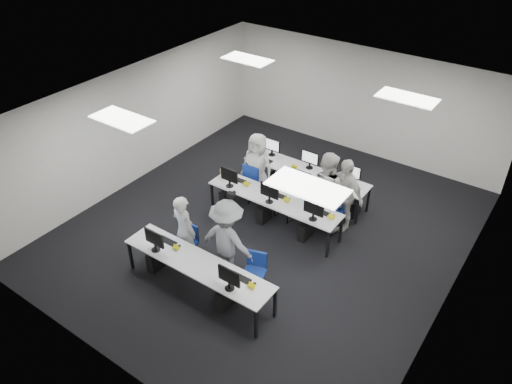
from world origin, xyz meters
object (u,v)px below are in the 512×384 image
Objects in this scene: chair_0 at (187,249)px; chair_5 at (255,185)px; desk_mid at (274,200)px; chair_6 at (292,194)px; desk_front at (198,265)px; chair_2 at (248,186)px; student_3 at (344,194)px; chair_4 at (326,221)px; student_0 at (184,230)px; student_1 at (326,190)px; student_2 at (257,166)px; chair_3 at (288,205)px; photographer at (227,240)px; chair_7 at (334,216)px; chair_1 at (254,280)px.

chair_0 is 2.75m from chair_5.
desk_mid is 1.30m from chair_5.
desk_front is at bearing -98.42° from chair_6.
chair_2 is 2.51m from student_3.
student_0 reaches higher than chair_4.
chair_6 reaches higher than chair_0.
chair_4 is at bearing -1.09° from chair_2.
chair_2 is 1.13m from chair_6.
chair_5 is at bearing -76.80° from student_0.
student_1 is (-0.16, 0.20, 0.66)m from chair_4.
chair_4 is at bearing -12.38° from student_2.
student_2 is 0.96× the size of student_3.
student_3 reaches higher than chair_3.
photographer is (0.23, -2.80, 0.59)m from chair_6.
desk_front is 0.75m from photographer.
chair_3 is 1.09m from chair_7.
chair_0 is at bearing -91.04° from student_2.
desk_front is 3.67m from student_3.
chair_7 is (0.31, 2.71, 0.01)m from chair_1.
chair_2 is at bearing -73.84° from student_0.
chair_1 is at bearing -60.25° from student_2.
student_2 is (-0.92, -0.14, 0.54)m from chair_6.
desk_front is at bearing -35.00° from chair_0.
chair_1 is 0.50× the size of student_2.
chair_3 is 1.06× the size of chair_4.
chair_3 is at bearing -158.80° from chair_7.
student_3 is (0.13, 0.08, 0.60)m from chair_7.
chair_7 is at bearing 70.90° from desk_front.
student_1 is (1.95, -0.06, 0.64)m from chair_5.
chair_0 is 3.02m from chair_6.
chair_3 is at bearing 89.58° from chair_1.
chair_4 reaches higher than chair_1.
chair_4 is 1.23m from chair_6.
student_3 is at bearing 59.01° from chair_4.
chair_4 is (1.00, -0.02, -0.02)m from chair_3.
desk_mid is 3.92× the size of chair_0.
student_0 is (-1.64, -0.11, 0.54)m from chair_1.
chair_4 is (2.24, -0.14, -0.03)m from chair_2.
desk_mid is at bearing -36.66° from chair_5.
desk_front is 3.56m from chair_7.
student_2 is (-0.98, 0.76, 0.16)m from desk_mid.
chair_7 is at bearing 25.40° from chair_3.
chair_2 is at bearing 110.47° from chair_1.
student_1 is (2.08, 0.07, 0.63)m from chair_2.
student_1 reaches higher than chair_1.
desk_front is at bearing -96.03° from student_3.
desk_front is at bearing -90.00° from desk_mid.
student_0 reaches higher than desk_mid.
chair_0 is at bearing -98.87° from chair_3.
student_1 is at bearing -3.02° from chair_5.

